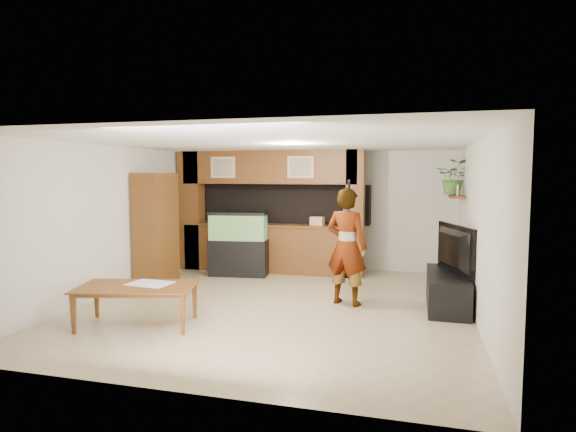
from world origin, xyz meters
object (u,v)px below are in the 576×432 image
(aquarium, at_px, (238,245))
(person, at_px, (347,246))
(pantry_cabinet, at_px, (156,228))
(dining_table, at_px, (136,306))
(television, at_px, (448,249))

(aquarium, xyz_separation_m, person, (2.48, -1.62, 0.30))
(person, bearing_deg, aquarium, -16.54)
(pantry_cabinet, distance_m, dining_table, 2.85)
(aquarium, xyz_separation_m, dining_table, (-0.16, -3.52, -0.37))
(pantry_cabinet, bearing_deg, aquarium, 38.31)
(television, bearing_deg, aquarium, 51.43)
(pantry_cabinet, distance_m, television, 5.36)
(television, xyz_separation_m, person, (-1.57, -0.23, 0.01))
(pantry_cabinet, bearing_deg, television, -3.88)
(television, xyz_separation_m, dining_table, (-4.21, -2.13, -0.65))
(dining_table, bearing_deg, pantry_cabinet, 100.71)
(television, distance_m, dining_table, 4.76)
(pantry_cabinet, distance_m, aquarium, 1.71)
(dining_table, bearing_deg, television, 12.99)
(pantry_cabinet, relative_size, person, 1.12)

